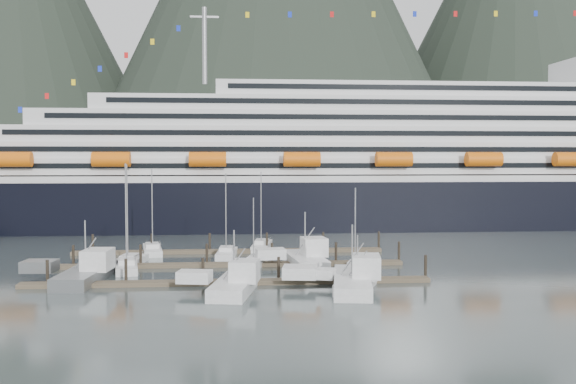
% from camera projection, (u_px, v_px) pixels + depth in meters
% --- Properties ---
extents(ground, '(1600.00, 1600.00, 0.00)m').
position_uv_depth(ground, '(266.00, 270.00, 89.44)').
color(ground, '#3F4B4B').
rests_on(ground, ground).
extents(mountains, '(870.00, 440.00, 420.00)m').
position_uv_depth(mountains, '(287.00, 8.00, 670.95)').
color(mountains, '#222C21').
rests_on(mountains, ground).
extents(cruise_ship, '(210.00, 30.40, 50.30)m').
position_uv_depth(cruise_ship, '(391.00, 170.00, 146.03)').
color(cruise_ship, black).
rests_on(cruise_ship, ground).
extents(dock_near, '(48.18, 2.28, 3.20)m').
position_uv_depth(dock_near, '(229.00, 282.00, 79.11)').
color(dock_near, brown).
rests_on(dock_near, ground).
extents(dock_mid, '(48.18, 2.28, 3.20)m').
position_uv_depth(dock_mid, '(229.00, 264.00, 92.04)').
color(dock_mid, brown).
rests_on(dock_mid, ground).
extents(dock_far, '(48.18, 2.28, 3.20)m').
position_uv_depth(dock_far, '(229.00, 251.00, 104.98)').
color(dock_far, brown).
rests_on(dock_far, ground).
extents(sailboat_a, '(4.11, 9.65, 14.62)m').
position_uv_depth(sailboat_a, '(127.00, 268.00, 88.37)').
color(sailboat_a, silver).
rests_on(sailboat_a, ground).
extents(sailboat_b, '(4.00, 10.25, 14.43)m').
position_uv_depth(sailboat_b, '(130.00, 262.00, 92.66)').
color(sailboat_b, silver).
rests_on(sailboat_b, ground).
extents(sailboat_c, '(4.13, 8.66, 9.81)m').
position_uv_depth(sailboat_c, '(255.00, 263.00, 92.27)').
color(sailboat_c, silver).
rests_on(sailboat_c, ground).
extents(sailboat_e, '(4.13, 10.43, 13.58)m').
position_uv_depth(sailboat_e, '(152.00, 251.00, 104.51)').
color(sailboat_e, silver).
rests_on(sailboat_e, ground).
extents(sailboat_f, '(3.36, 9.16, 13.00)m').
position_uv_depth(sailboat_f, '(227.00, 254.00, 100.74)').
color(sailboat_f, silver).
rests_on(sailboat_f, ground).
extents(sailboat_g, '(4.05, 10.71, 13.02)m').
position_uv_depth(sailboat_g, '(262.00, 246.00, 109.34)').
color(sailboat_g, silver).
rests_on(sailboat_g, ground).
extents(sailboat_h, '(5.22, 9.16, 11.48)m').
position_uv_depth(sailboat_h, '(356.00, 270.00, 86.74)').
color(sailboat_h, silver).
rests_on(sailboat_h, ground).
extents(trawler_a, '(10.84, 14.97, 8.11)m').
position_uv_depth(trawler_a, '(84.00, 273.00, 81.18)').
color(trawler_a, gray).
rests_on(trawler_a, ground).
extents(trawler_b, '(9.41, 12.27, 7.66)m').
position_uv_depth(trawler_b, '(233.00, 284.00, 74.11)').
color(trawler_b, silver).
rests_on(trawler_b, ground).
extents(trawler_c, '(11.54, 16.16, 8.07)m').
position_uv_depth(trawler_c, '(350.00, 280.00, 76.61)').
color(trawler_c, silver).
rests_on(trawler_c, ground).
extents(trawler_d, '(9.50, 11.72, 6.68)m').
position_uv_depth(trawler_d, '(356.00, 281.00, 76.60)').
color(trawler_d, silver).
rests_on(trawler_d, ground).
extents(trawler_e, '(9.88, 12.96, 8.24)m').
position_uv_depth(trawler_e, '(304.00, 259.00, 92.20)').
color(trawler_e, silver).
rests_on(trawler_e, ground).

